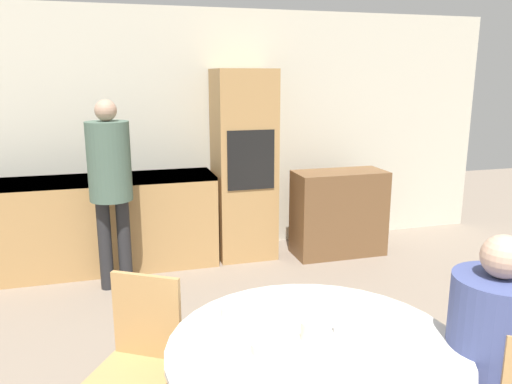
# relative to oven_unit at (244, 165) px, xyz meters

# --- Properties ---
(wall_back) EXTENTS (6.71, 0.05, 2.60)m
(wall_back) POSITION_rel_oven_unit_xyz_m (-0.31, 0.34, 0.31)
(wall_back) COLOR beige
(wall_back) RESTS_ON ground_plane
(kitchen_counter) EXTENTS (2.47, 0.60, 0.93)m
(kitchen_counter) POSITION_rel_oven_unit_xyz_m (-1.58, -0.01, -0.51)
(kitchen_counter) COLOR tan
(kitchen_counter) RESTS_ON ground_plane
(oven_unit) EXTENTS (0.61, 0.59, 1.98)m
(oven_unit) POSITION_rel_oven_unit_xyz_m (0.00, 0.00, 0.00)
(oven_unit) COLOR tan
(oven_unit) RESTS_ON ground_plane
(sideboard) EXTENTS (0.98, 0.45, 0.92)m
(sideboard) POSITION_rel_oven_unit_xyz_m (0.99, -0.27, -0.53)
(sideboard) COLOR brown
(sideboard) RESTS_ON ground_plane
(chair_far_left) EXTENTS (0.55, 0.55, 0.92)m
(chair_far_left) POSITION_rel_oven_unit_xyz_m (-1.25, -2.66, -0.47)
(chair_far_left) COLOR tan
(chair_far_left) RESTS_ON ground_plane
(person_seated) EXTENTS (0.39, 0.47, 1.27)m
(person_seated) POSITION_rel_oven_unit_xyz_m (0.23, -3.45, -0.26)
(person_seated) COLOR #262628
(person_seated) RESTS_ON ground_plane
(person_standing) EXTENTS (0.38, 0.38, 1.72)m
(person_standing) POSITION_rel_oven_unit_xyz_m (-1.36, -0.54, 0.07)
(person_standing) COLOR #262628
(person_standing) RESTS_ON ground_plane
(cup) EXTENTS (0.07, 0.07, 0.09)m
(cup) POSITION_rel_oven_unit_xyz_m (-0.53, -3.16, -0.18)
(cup) COLOR beige
(cup) RESTS_ON dining_table
(bowl_near) EXTENTS (0.17, 0.17, 0.04)m
(bowl_near) POSITION_rel_oven_unit_xyz_m (-0.72, -3.20, -0.20)
(bowl_near) COLOR beige
(bowl_near) RESTS_ON dining_table
(bowl_centre) EXTENTS (0.15, 0.15, 0.05)m
(bowl_centre) POSITION_rel_oven_unit_xyz_m (-0.78, -2.85, -0.20)
(bowl_centre) COLOR silver
(bowl_centre) RESTS_ON dining_table
(salt_shaker) EXTENTS (0.03, 0.03, 0.09)m
(salt_shaker) POSITION_rel_oven_unit_xyz_m (-0.38, -3.15, -0.18)
(salt_shaker) COLOR white
(salt_shaker) RESTS_ON dining_table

